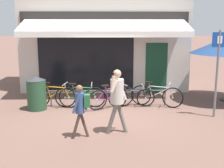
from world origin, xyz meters
TOP-DOWN VIEW (x-y plane):
  - ground_plane at (0.00, 0.00)m, footprint 160.00×160.00m
  - shop_front at (-0.09, 4.39)m, footprint 7.13×4.47m
  - bike_rack_rail at (0.01, 0.90)m, footprint 4.12×0.04m
  - bicycle_orange at (-1.86, 0.79)m, footprint 1.77×0.62m
  - bicycle_green at (-0.96, 0.73)m, footprint 1.75×0.52m
  - bicycle_purple at (0.12, 0.59)m, footprint 1.65×0.93m
  - bicycle_black at (0.82, 0.75)m, footprint 1.63×0.52m
  - bicycle_silver at (1.69, 0.78)m, footprint 1.75×0.76m
  - pedestrian_adult at (0.20, -1.66)m, footprint 0.62×0.50m
  - pedestrian_child at (-0.70, -1.97)m, footprint 0.48×0.37m
  - litter_bin at (-2.40, 0.52)m, footprint 0.65×0.65m
  - parking_sign at (3.28, -0.41)m, footprint 0.44×0.07m

SIDE VIEW (x-z plane):
  - ground_plane at x=0.00m, z-range 0.00..0.00m
  - bicycle_black at x=0.82m, z-range -0.04..0.74m
  - bicycle_purple at x=0.12m, z-range -0.05..0.82m
  - bicycle_green at x=-0.96m, z-range -0.05..0.82m
  - bicycle_silver at x=1.69m, z-range -0.04..0.82m
  - bicycle_orange at x=-1.86m, z-range -0.05..0.83m
  - bike_rack_rail at x=0.01m, z-range 0.20..0.77m
  - litter_bin at x=-2.40m, z-range 0.00..1.14m
  - pedestrian_child at x=-0.70m, z-range 0.18..1.55m
  - pedestrian_adult at x=0.20m, z-range 0.19..1.89m
  - parking_sign at x=3.28m, z-range 0.29..2.94m
  - shop_front at x=-0.09m, z-range -0.01..5.94m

